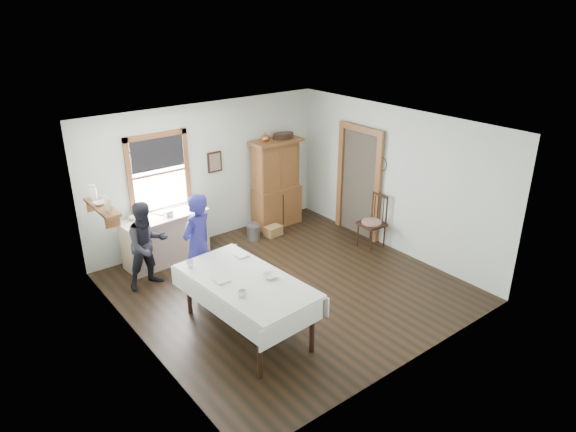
{
  "coord_description": "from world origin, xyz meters",
  "views": [
    {
      "loc": [
        -4.56,
        -5.85,
        4.42
      ],
      "look_at": [
        0.24,
        0.3,
        1.12
      ],
      "focal_mm": 32.0,
      "sensor_mm": 36.0,
      "label": 1
    }
  ],
  "objects": [
    {
      "name": "window",
      "position": [
        -1.0,
        2.46,
        1.64
      ],
      "size": [
        1.18,
        0.07,
        1.48
      ],
      "color": "white",
      "rests_on": "room"
    },
    {
      "name": "china_hutch",
      "position": [
        1.42,
        2.2,
        0.92
      ],
      "size": [
        1.08,
        0.52,
        1.84
      ],
      "primitive_type": "cube",
      "rotation": [
        0.0,
        0.0,
        0.01
      ],
      "color": "brown",
      "rests_on": "room"
    },
    {
      "name": "pail",
      "position": [
        0.62,
        1.9,
        0.14
      ],
      "size": [
        0.27,
        0.27,
        0.28
      ],
      "primitive_type": "cube",
      "rotation": [
        0.0,
        0.0,
        -0.06
      ],
      "color": "gray",
      "rests_on": "room"
    },
    {
      "name": "doorway",
      "position": [
        2.46,
        0.85,
        1.16
      ],
      "size": [
        0.09,
        1.14,
        2.22
      ],
      "color": "#443B30",
      "rests_on": "room"
    },
    {
      "name": "table_cup_a",
      "position": [
        -1.49,
        -0.96,
        0.9
      ],
      "size": [
        0.15,
        0.15,
        0.09
      ],
      "primitive_type": "imported",
      "rotation": [
        0.0,
        0.0,
        -0.32
      ],
      "color": "silver",
      "rests_on": "dining_table"
    },
    {
      "name": "dining_table",
      "position": [
        -1.21,
        -0.61,
        0.43
      ],
      "size": [
        1.28,
        2.21,
        0.85
      ],
      "primitive_type": "cube",
      "rotation": [
        0.0,
        0.0,
        0.07
      ],
      "color": "silver",
      "rests_on": "room"
    },
    {
      "name": "spindle_chair",
      "position": [
        2.21,
        0.22,
        0.52
      ],
      "size": [
        0.52,
        0.52,
        1.05
      ],
      "primitive_type": "cube",
      "rotation": [
        0.0,
        0.0,
        -0.08
      ],
      "color": "black",
      "rests_on": "room"
    },
    {
      "name": "woman_blue",
      "position": [
        -1.22,
        0.74,
        0.79
      ],
      "size": [
        0.68,
        0.58,
        1.59
      ],
      "primitive_type": "imported",
      "rotation": [
        0.0,
        0.0,
        3.54
      ],
      "color": "navy",
      "rests_on": "room"
    },
    {
      "name": "room",
      "position": [
        0.0,
        0.0,
        1.35
      ],
      "size": [
        5.01,
        5.01,
        2.7
      ],
      "color": "black",
      "rests_on": "ground"
    },
    {
      "name": "wall_shelf",
      "position": [
        -2.37,
        1.54,
        1.57
      ],
      "size": [
        0.24,
        1.0,
        0.44
      ],
      "color": "brown",
      "rests_on": "room"
    },
    {
      "name": "shelf_bowl",
      "position": [
        -2.37,
        1.55,
        1.6
      ],
      "size": [
        0.22,
        0.22,
        0.05
      ],
      "primitive_type": "imported",
      "color": "silver",
      "rests_on": "wall_shelf"
    },
    {
      "name": "table_cup_b",
      "position": [
        -1.64,
        0.19,
        0.9
      ],
      "size": [
        0.13,
        0.13,
        0.1
      ],
      "primitive_type": "imported",
      "rotation": [
        0.0,
        0.0,
        -0.2
      ],
      "color": "silver",
      "rests_on": "dining_table"
    },
    {
      "name": "counter_bowl",
      "position": [
        -1.63,
        2.26,
        0.92
      ],
      "size": [
        0.23,
        0.23,
        0.06
      ],
      "primitive_type": "imported",
      "rotation": [
        0.0,
        0.0,
        -0.36
      ],
      "color": "silver",
      "rests_on": "work_counter"
    },
    {
      "name": "figure_dark",
      "position": [
        -1.75,
        1.47,
        0.69
      ],
      "size": [
        0.69,
        0.55,
        1.37
      ],
      "primitive_type": "imported",
      "rotation": [
        0.0,
        0.0,
        0.04
      ],
      "color": "black",
      "rests_on": "room"
    },
    {
      "name": "work_counter",
      "position": [
        -1.15,
        2.11,
        0.45
      ],
      "size": [
        1.61,
        0.72,
        0.89
      ],
      "primitive_type": "cube",
      "rotation": [
        0.0,
        0.0,
        0.08
      ],
      "color": "tan",
      "rests_on": "room"
    },
    {
      "name": "rug_beater",
      "position": [
        2.45,
        0.3,
        1.72
      ],
      "size": [
        0.01,
        0.27,
        0.27
      ],
      "primitive_type": "torus",
      "rotation": [
        0.0,
        1.57,
        0.0
      ],
      "color": "black",
      "rests_on": "room"
    },
    {
      "name": "counter_book",
      "position": [
        -1.24,
        2.2,
        0.9
      ],
      "size": [
        0.23,
        0.25,
        0.02
      ],
      "primitive_type": "imported",
      "rotation": [
        0.0,
        0.0,
        0.51
      ],
      "color": "#77604F",
      "rests_on": "work_counter"
    },
    {
      "name": "framed_picture",
      "position": [
        0.15,
        2.46,
        1.55
      ],
      "size": [
        0.3,
        0.04,
        0.4
      ],
      "primitive_type": "cube",
      "color": "black",
      "rests_on": "room"
    },
    {
      "name": "table_bowl",
      "position": [
        -0.91,
        -0.78,
        0.88
      ],
      "size": [
        0.26,
        0.26,
        0.06
      ],
      "primitive_type": "imported",
      "rotation": [
        0.0,
        0.0,
        -0.16
      ],
      "color": "silver",
      "rests_on": "dining_table"
    },
    {
      "name": "wicker_basket",
      "position": [
        1.02,
        1.79,
        0.1
      ],
      "size": [
        0.35,
        0.26,
        0.2
      ],
      "primitive_type": "cube",
      "rotation": [
        0.0,
        0.0,
        0.07
      ],
      "color": "olive",
      "rests_on": "room"
    }
  ]
}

